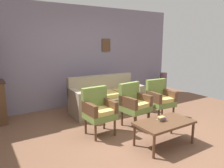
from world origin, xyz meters
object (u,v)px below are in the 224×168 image
object	(u,v)px
armchair_near_couch_end	(134,102)
coffee_table	(164,124)
book_stack_on_table	(161,119)
armchair_row_middle	(99,109)
armchair_near_cabinet	(160,98)
floral_couch	(106,99)
floor_vase_by_wall	(163,84)

from	to	relation	value
armchair_near_couch_end	coffee_table	size ratio (longest dim) A/B	0.90
armchair_near_couch_end	book_stack_on_table	xyz separation A→B (m)	(-0.12, -0.91, -0.04)
armchair_row_middle	book_stack_on_table	bearing A→B (deg)	-52.20
book_stack_on_table	coffee_table	bearing A→B (deg)	-79.94
coffee_table	armchair_row_middle	bearing A→B (deg)	126.39
coffee_table	armchair_near_cabinet	bearing A→B (deg)	48.70
book_stack_on_table	armchair_near_cabinet	bearing A→B (deg)	46.36
floral_couch	armchair_row_middle	bearing A→B (deg)	-126.88
armchair_near_couch_end	book_stack_on_table	size ratio (longest dim) A/B	5.72
coffee_table	book_stack_on_table	world-z (taller)	book_stack_on_table
armchair_near_cabinet	armchair_row_middle	bearing A→B (deg)	179.26
armchair_near_couch_end	coffee_table	xyz separation A→B (m)	(-0.11, -0.98, -0.12)
armchair_row_middle	book_stack_on_table	size ratio (longest dim) A/B	5.72
armchair_near_cabinet	book_stack_on_table	distance (m)	1.26
floral_couch	armchair_row_middle	xyz separation A→B (m)	(-0.80, -1.07, 0.17)
floral_couch	armchair_near_couch_end	bearing A→B (deg)	-87.78
book_stack_on_table	armchair_near_couch_end	bearing A→B (deg)	82.33
book_stack_on_table	floor_vase_by_wall	distance (m)	3.61
coffee_table	book_stack_on_table	bearing A→B (deg)	100.06
armchair_near_cabinet	floral_couch	bearing A→B (deg)	125.84
floral_couch	armchair_row_middle	distance (m)	1.35
floral_couch	armchair_near_cabinet	bearing A→B (deg)	-54.16
coffee_table	book_stack_on_table	distance (m)	0.10
armchair_row_middle	coffee_table	distance (m)	1.24
coffee_table	floor_vase_by_wall	world-z (taller)	floor_vase_by_wall
armchair_near_couch_end	book_stack_on_table	world-z (taller)	armchair_near_couch_end
floor_vase_by_wall	book_stack_on_table	bearing A→B (deg)	-136.26
armchair_near_cabinet	coffee_table	bearing A→B (deg)	-131.30
coffee_table	floor_vase_by_wall	bearing A→B (deg)	44.59
book_stack_on_table	floor_vase_by_wall	xyz separation A→B (m)	(2.61, 2.49, -0.09)
armchair_near_cabinet	book_stack_on_table	size ratio (longest dim) A/B	5.72
armchair_near_cabinet	book_stack_on_table	world-z (taller)	armchair_near_cabinet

